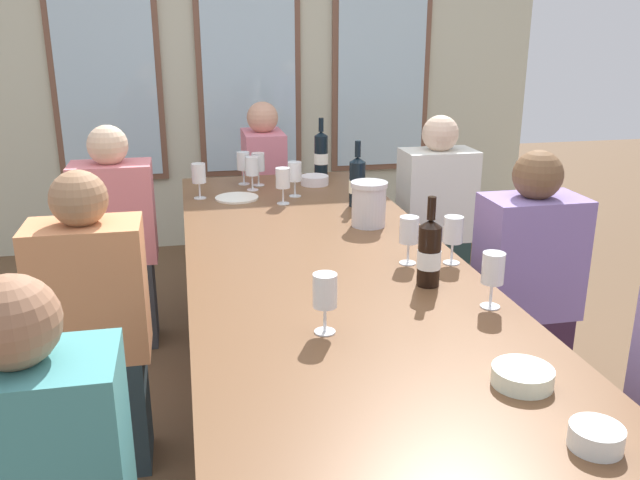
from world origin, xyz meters
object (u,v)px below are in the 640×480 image
Objects in this scene: wine_bottle_2 at (321,154)px; tasting_bowl_2 at (596,437)px; wine_bottle_0 at (357,182)px; wine_glass_1 at (283,179)px; tasting_bowl_0 at (315,180)px; seated_person_4 at (117,244)px; tasting_bowl_1 at (522,376)px; wine_glass_2 at (409,231)px; wine_glass_4 at (252,167)px; wine_glass_8 at (453,231)px; seated_person_6 at (265,196)px; white_plate_0 at (237,198)px; metal_pitcher at (369,204)px; wine_glass_5 at (295,172)px; wine_glass_9 at (258,164)px; seated_person_1 at (525,295)px; dining_table at (324,274)px; wine_glass_7 at (325,292)px; wine_glass_0 at (243,163)px; seated_person_5 at (435,224)px; seated_person_0 at (94,334)px; wine_bottle_1 at (429,253)px; wine_glass_6 at (199,175)px.

tasting_bowl_2 is (0.04, -2.57, -0.10)m from wine_bottle_2.
wine_bottle_0 is 1.77× the size of wine_glass_1.
seated_person_4 is at bearing -170.94° from tasting_bowl_0.
tasting_bowl_1 is 0.87m from wine_glass_2.
wine_glass_2 is 1.28m from wine_glass_4.
seated_person_6 is (-0.44, 1.93, -0.34)m from wine_glass_8.
metal_pitcher is (0.51, -0.57, 0.09)m from white_plate_0.
tasting_bowl_2 is 0.64× the size of wine_glass_4.
wine_glass_5 is at bearing -122.40° from tasting_bowl_0.
wine_bottle_2 is 1.88× the size of wine_glass_9.
metal_pitcher is at bearing -65.78° from wine_glass_9.
wine_bottle_0 is 0.28× the size of seated_person_1.
white_plate_0 is 0.19× the size of seated_person_1.
tasting_bowl_2 is 0.64× the size of wine_glass_2.
dining_table is 0.64m from wine_glass_7.
dining_table is 0.82m from wine_glass_1.
wine_glass_0 is 0.16× the size of seated_person_4.
tasting_bowl_1 is 1.92m from wine_glass_5.
metal_pitcher is 0.48m from wine_glass_2.
white_plate_0 is 1.09m from seated_person_5.
tasting_bowl_2 reaches higher than dining_table.
wine_glass_9 is (-0.38, 1.31, -0.00)m from wine_glass_2.
wine_glass_7 is at bearing -101.62° from dining_table.
seated_person_0 reaches higher than wine_glass_7.
wine_glass_9 is at bearing 66.41° from wine_glass_4.
wine_bottle_2 is at bearing 112.68° from seated_person_1.
dining_table is 0.46m from wine_bottle_1.
wine_glass_2 reaches higher than tasting_bowl_0.
dining_table is 1.21m from wine_glass_9.
seated_person_1 reaches higher than wine_glass_8.
wine_glass_6 is 1.61m from wine_glass_7.
wine_glass_1 is 1.00× the size of wine_glass_9.
seated_person_1 reaches higher than wine_glass_2.
wine_glass_1 is at bearing -118.66° from wine_bottle_2.
tasting_bowl_2 is 0.10× the size of seated_person_6.
wine_glass_0 and wine_glass_1 have the same top height.
tasting_bowl_0 is 0.35m from wine_glass_4.
tasting_bowl_0 is at bearing 95.72° from metal_pitcher.
wine_glass_1 is at bearing -166.61° from seated_person_5.
tasting_bowl_1 is at bearing -80.07° from wine_glass_9.
wine_glass_7 is 0.73m from wine_glass_8.
wine_glass_4 is 1.00× the size of wine_glass_6.
metal_pitcher reaches higher than wine_glass_0.
wine_glass_7 is 0.16× the size of seated_person_6.
wine_glass_4 is at bearing 8.84° from seated_person_4.
wine_glass_0 is 1.84m from wine_glass_7.
wine_glass_8 is (0.68, -1.08, 0.12)m from white_plate_0.
metal_pitcher is at bearing -131.31° from seated_person_5.
wine_bottle_1 is 1.73× the size of wine_glass_8.
wine_bottle_2 is at bearing 78.61° from wine_glass_7.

